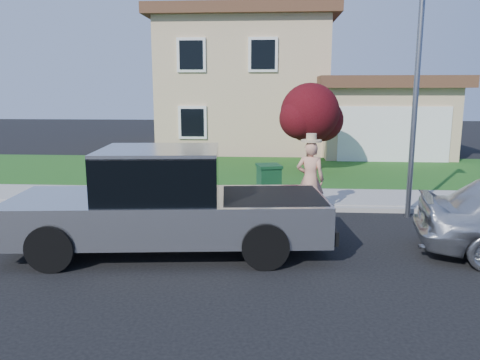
{
  "coord_description": "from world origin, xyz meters",
  "views": [
    {
      "loc": [
        1.43,
        -8.87,
        3.06
      ],
      "look_at": [
        0.78,
        0.76,
        1.2
      ],
      "focal_mm": 35.0,
      "sensor_mm": 36.0,
      "label": 1
    }
  ],
  "objects_px": {
    "ornamental_tree": "(311,116)",
    "woman": "(310,178)",
    "pickup_truck": "(168,204)",
    "street_lamp": "(416,89)",
    "trash_bin": "(269,183)"
  },
  "relations": [
    {
      "from": "pickup_truck",
      "to": "ornamental_tree",
      "type": "relative_size",
      "value": 1.94
    },
    {
      "from": "pickup_truck",
      "to": "street_lamp",
      "type": "xyz_separation_m",
      "value": [
        5.29,
        2.76,
        2.15
      ]
    },
    {
      "from": "woman",
      "to": "trash_bin",
      "type": "xyz_separation_m",
      "value": [
        -1.01,
        0.98,
        -0.32
      ]
    },
    {
      "from": "woman",
      "to": "trash_bin",
      "type": "bearing_deg",
      "value": -31.0
    },
    {
      "from": "ornamental_tree",
      "to": "woman",
      "type": "bearing_deg",
      "value": -94.43
    },
    {
      "from": "woman",
      "to": "trash_bin",
      "type": "height_order",
      "value": "woman"
    },
    {
      "from": "woman",
      "to": "street_lamp",
      "type": "relative_size",
      "value": 0.38
    },
    {
      "from": "woman",
      "to": "trash_bin",
      "type": "relative_size",
      "value": 2.09
    },
    {
      "from": "pickup_truck",
      "to": "trash_bin",
      "type": "distance_m",
      "value": 4.15
    },
    {
      "from": "street_lamp",
      "to": "woman",
      "type": "bearing_deg",
      "value": -169.42
    },
    {
      "from": "ornamental_tree",
      "to": "pickup_truck",
      "type": "bearing_deg",
      "value": -111.48
    },
    {
      "from": "woman",
      "to": "street_lamp",
      "type": "bearing_deg",
      "value": -165.52
    },
    {
      "from": "woman",
      "to": "ornamental_tree",
      "type": "xyz_separation_m",
      "value": [
        0.45,
        5.82,
        1.19
      ]
    },
    {
      "from": "pickup_truck",
      "to": "ornamental_tree",
      "type": "height_order",
      "value": "ornamental_tree"
    },
    {
      "from": "woman",
      "to": "street_lamp",
      "type": "height_order",
      "value": "street_lamp"
    }
  ]
}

